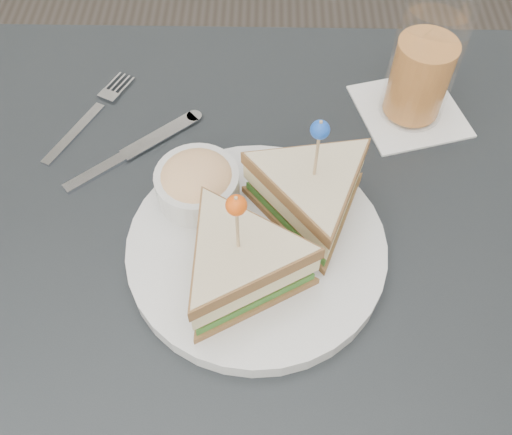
# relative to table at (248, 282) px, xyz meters

# --- Properties ---
(ground_plane) EXTENTS (3.50, 3.50, 0.00)m
(ground_plane) POSITION_rel_table_xyz_m (0.00, 0.00, -0.67)
(ground_plane) COLOR #3F3833
(table) EXTENTS (0.80, 0.80, 0.75)m
(table) POSITION_rel_table_xyz_m (0.00, 0.00, 0.00)
(table) COLOR black
(table) RESTS_ON ground
(plate_meal) EXTENTS (0.32, 0.30, 0.17)m
(plate_meal) POSITION_rel_table_xyz_m (0.02, -0.00, 0.12)
(plate_meal) COLOR silver
(plate_meal) RESTS_ON table
(cutlery_fork) EXTENTS (0.10, 0.17, 0.01)m
(cutlery_fork) POSITION_rel_table_xyz_m (-0.21, 0.21, 0.08)
(cutlery_fork) COLOR silver
(cutlery_fork) RESTS_ON table
(cutlery_knife) EXTENTS (0.17, 0.15, 0.01)m
(cutlery_knife) POSITION_rel_table_xyz_m (-0.15, 0.14, 0.08)
(cutlery_knife) COLOR silver
(cutlery_knife) RESTS_ON table
(drink_set) EXTENTS (0.16, 0.16, 0.17)m
(drink_set) POSITION_rel_table_xyz_m (0.21, 0.22, 0.15)
(drink_set) COLOR white
(drink_set) RESTS_ON table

